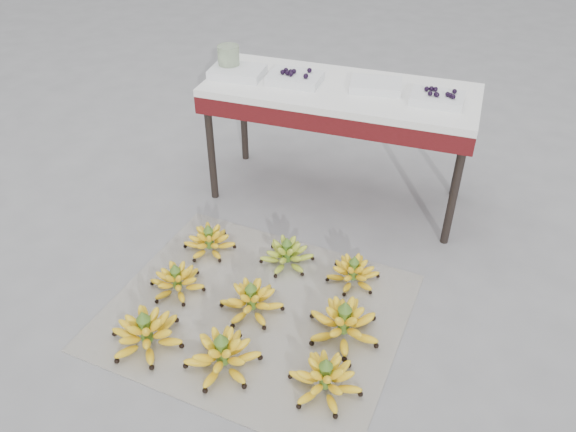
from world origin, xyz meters
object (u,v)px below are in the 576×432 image
(newspaper_mat, at_px, (256,311))
(bunch_mid_right, at_px, (344,323))
(bunch_front_right, at_px, (325,379))
(bunch_mid_center, at_px, (252,301))
(tray_left, at_px, (295,78))
(tray_right, at_px, (376,85))
(bunch_back_center, at_px, (287,254))
(tray_far_right, at_px, (437,98))
(bunch_back_left, at_px, (209,241))
(bunch_back_right, at_px, (353,272))
(bunch_front_left, at_px, (146,333))
(bunch_front_center, at_px, (222,355))
(vendor_table, at_px, (340,101))
(tray_far_left, at_px, (237,72))
(glass_jar, at_px, (229,59))
(bunch_mid_left, at_px, (177,281))

(newspaper_mat, distance_m, bunch_mid_right, 0.40)
(bunch_front_right, relative_size, bunch_mid_center, 0.97)
(tray_left, xyz_separation_m, tray_right, (0.41, 0.04, -0.00))
(bunch_front_right, height_order, bunch_back_center, bunch_front_right)
(bunch_mid_right, relative_size, tray_far_right, 1.55)
(bunch_back_left, height_order, bunch_back_center, bunch_back_center)
(bunch_back_left, bearing_deg, tray_far_right, 39.89)
(newspaper_mat, bearing_deg, tray_left, 98.55)
(bunch_back_right, bearing_deg, bunch_front_left, -141.57)
(bunch_back_center, relative_size, tray_left, 1.03)
(bunch_front_center, distance_m, bunch_mid_right, 0.51)
(vendor_table, relative_size, tray_far_left, 4.83)
(bunch_back_center, xyz_separation_m, glass_jar, (-0.54, 0.65, 0.67))
(bunch_front_center, xyz_separation_m, tray_right, (0.27, 1.35, 0.61))
(bunch_mid_center, distance_m, tray_far_left, 1.23)
(bunch_back_right, bearing_deg, bunch_front_right, -90.00)
(bunch_back_center, relative_size, vendor_table, 0.20)
(bunch_front_right, distance_m, tray_right, 1.46)
(bunch_mid_right, xyz_separation_m, bunch_back_right, (-0.04, 0.33, -0.01))
(bunch_mid_center, height_order, tray_far_right, tray_far_right)
(newspaper_mat, relative_size, bunch_front_left, 3.34)
(tray_far_left, bearing_deg, tray_left, 3.65)
(bunch_mid_center, bearing_deg, bunch_front_center, -100.71)
(bunch_back_left, xyz_separation_m, bunch_back_center, (0.40, 0.03, 0.00))
(bunch_front_center, distance_m, bunch_front_right, 0.41)
(bunch_front_center, height_order, tray_far_right, tray_far_right)
(bunch_front_left, xyz_separation_m, tray_left, (0.21, 1.30, 0.61))
(glass_jar, bearing_deg, bunch_mid_right, -47.64)
(bunch_front_center, bearing_deg, bunch_back_left, 102.34)
(vendor_table, height_order, tray_far_right, tray_far_right)
(tray_right, bearing_deg, tray_far_left, -174.85)
(tray_far_right, bearing_deg, glass_jar, 178.67)
(bunch_front_left, height_order, glass_jar, glass_jar)
(bunch_back_center, xyz_separation_m, vendor_table, (0.06, 0.65, 0.52))
(bunch_back_left, xyz_separation_m, tray_far_right, (0.94, 0.65, 0.62))
(bunch_mid_left, bearing_deg, tray_far_right, 50.16)
(newspaper_mat, distance_m, tray_far_right, 1.31)
(bunch_back_right, height_order, glass_jar, glass_jar)
(tray_far_right, bearing_deg, bunch_mid_right, -100.02)
(bunch_back_center, xyz_separation_m, tray_far_right, (0.54, 0.62, 0.62))
(glass_jar, bearing_deg, bunch_front_left, -82.86)
(bunch_mid_left, height_order, tray_far_right, tray_far_right)
(bunch_back_left, bearing_deg, newspaper_mat, -35.40)
(bunch_mid_left, bearing_deg, bunch_back_left, 92.19)
(bunch_front_center, xyz_separation_m, bunch_front_right, (0.41, 0.02, -0.00))
(bunch_mid_right, relative_size, tray_left, 1.45)
(bunch_front_center, height_order, tray_right, tray_right)
(bunch_mid_right, xyz_separation_m, tray_right, (-0.13, 1.03, 0.61))
(tray_left, bearing_deg, bunch_back_center, -74.78)
(vendor_table, bearing_deg, bunch_mid_right, -73.04)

